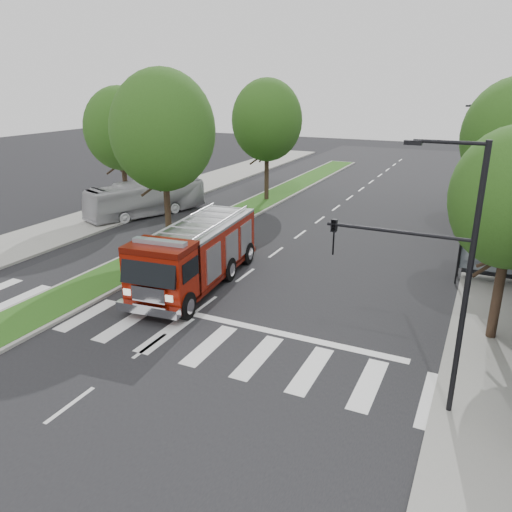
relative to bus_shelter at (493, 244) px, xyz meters
The scene contains 12 objects.
ground 14.00m from the bus_shelter, 143.97° to the right, with size 140.00×140.00×0.00m, color black.
sidewalk_left 25.84m from the bus_shelter, behind, with size 5.00×80.00×0.15m, color gray.
median 19.92m from the bus_shelter, 150.20° to the left, with size 3.00×50.00×0.15m.
bus_shelter is the anchor object (origin of this frame).
tree_right_far 16.30m from the bus_shelter, 88.92° to the left, with size 5.00×5.00×8.73m.
tree_median_near 17.98m from the bus_shelter, behind, with size 5.80×5.80×10.16m.
tree_median_far 21.36m from the bus_shelter, 145.43° to the left, with size 5.60×5.60×9.72m.
tree_left_mid 25.82m from the bus_shelter, behind, with size 5.20×5.20×9.16m.
streetlight_right_near 12.05m from the bus_shelter, 97.76° to the right, with size 4.08×0.22×8.00m.
streetlight_right_far 12.13m from the bus_shelter, 94.11° to the left, with size 2.11×0.20×8.00m.
fire_engine 14.20m from the bus_shelter, 154.24° to the right, with size 3.68×9.53×3.23m.
city_bus 23.50m from the bus_shelter, behind, with size 2.14×9.14×2.55m, color #BBBABF.
Camera 1 is at (10.66, -17.22, 9.34)m, focal length 35.00 mm.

